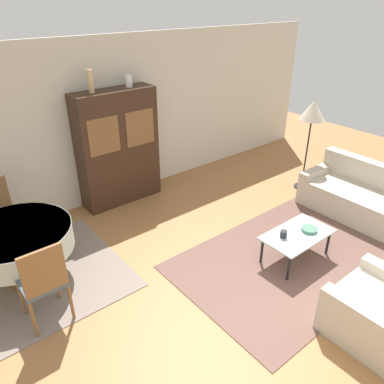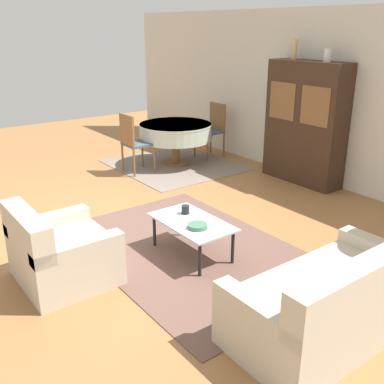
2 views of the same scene
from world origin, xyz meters
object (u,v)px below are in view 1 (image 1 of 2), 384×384
at_px(armchair, 383,313).
at_px(bowl, 309,230).
at_px(coffee_table, 297,236).
at_px(dining_chair_near, 43,280).
at_px(vase_tall, 91,81).
at_px(dining_table, 17,240).
at_px(display_cabinet, 118,148).
at_px(floor_lamp, 313,113).
at_px(vase_short, 129,81).
at_px(cup, 284,234).
at_px(couch, 360,197).

relative_size(armchair, bowl, 4.50).
height_order(coffee_table, dining_chair_near, dining_chair_near).
bearing_deg(coffee_table, vase_tall, 113.82).
height_order(coffee_table, dining_table, dining_table).
height_order(coffee_table, display_cabinet, display_cabinet).
distance_m(coffee_table, dining_table, 3.55).
bearing_deg(armchair, coffee_table, 75.38).
bearing_deg(display_cabinet, armchair, -81.88).
xyz_separation_m(floor_lamp, bowl, (-1.70, -1.32, -0.99)).
height_order(display_cabinet, dining_table, display_cabinet).
distance_m(display_cabinet, vase_tall, 1.18).
xyz_separation_m(display_cabinet, vase_short, (0.30, 0.00, 1.06)).
xyz_separation_m(cup, vase_short, (-0.47, 2.92, 1.56)).
height_order(armchair, vase_tall, vase_tall).
xyz_separation_m(couch, dining_chair_near, (-4.80, 0.89, 0.29)).
distance_m(couch, floor_lamp, 1.62).
relative_size(floor_lamp, cup, 16.63).
distance_m(dining_chair_near, floor_lamp, 4.95).
height_order(couch, armchair, couch).
xyz_separation_m(couch, bowl, (-1.62, -0.15, 0.13)).
relative_size(coffee_table, bowl, 4.65).
height_order(display_cabinet, bowl, display_cabinet).
distance_m(floor_lamp, vase_short, 3.14).
height_order(floor_lamp, bowl, floor_lamp).
bearing_deg(bowl, vase_short, 105.75).
bearing_deg(dining_table, bowl, -31.23).
relative_size(couch, armchair, 1.84).
relative_size(display_cabinet, cup, 19.54).
xyz_separation_m(couch, floor_lamp, (0.08, 1.16, 1.12)).
height_order(armchair, bowl, armchair).
bearing_deg(dining_chair_near, armchair, -41.76).
xyz_separation_m(floor_lamp, vase_short, (-2.55, 1.72, 0.60)).
relative_size(coffee_table, vase_short, 5.15).
xyz_separation_m(dining_table, floor_lamp, (4.88, -0.61, 0.81)).
xyz_separation_m(floor_lamp, vase_tall, (-3.19, 1.72, 0.67)).
bearing_deg(dining_table, dining_chair_near, -90.00).
xyz_separation_m(bowl, vase_tall, (-1.49, 3.04, 1.66)).
relative_size(armchair, floor_lamp, 0.58).
bearing_deg(bowl, floor_lamp, 37.85).
relative_size(display_cabinet, bowl, 9.14).
xyz_separation_m(coffee_table, bowl, (0.18, -0.06, 0.06)).
height_order(bowl, vase_short, vase_short).
xyz_separation_m(armchair, cup, (0.14, 1.44, 0.16)).
xyz_separation_m(dining_table, vase_short, (2.32, 1.11, 1.41)).
xyz_separation_m(couch, display_cabinet, (-2.77, 2.88, 0.66)).
bearing_deg(vase_short, dining_table, -154.47).
bearing_deg(dining_chair_near, vase_tall, 49.71).
distance_m(couch, dining_chair_near, 4.89).
distance_m(armchair, dining_chair_near, 3.56).
xyz_separation_m(armchair, dining_table, (-2.65, 3.25, 0.31)).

